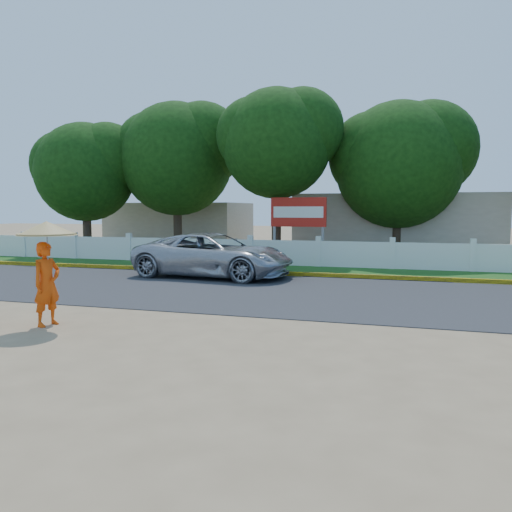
% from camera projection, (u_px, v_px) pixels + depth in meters
% --- Properties ---
extents(ground, '(120.00, 120.00, 0.00)m').
position_uv_depth(ground, '(228.00, 327.00, 10.34)').
color(ground, '#9E8460').
rests_on(ground, ground).
extents(road, '(60.00, 7.00, 0.02)m').
position_uv_depth(road, '(280.00, 292.00, 14.64)').
color(road, '#38383A').
rests_on(road, ground).
extents(grass_verge, '(60.00, 3.50, 0.03)m').
position_uv_depth(grass_verge, '(312.00, 271.00, 19.64)').
color(grass_verge, '#2D601E').
rests_on(grass_verge, ground).
extents(curb, '(40.00, 0.18, 0.16)m').
position_uv_depth(curb, '(304.00, 274.00, 18.02)').
color(curb, yellow).
rests_on(curb, ground).
extents(fence, '(40.00, 0.10, 1.10)m').
position_uv_depth(fence, '(318.00, 254.00, 20.98)').
color(fence, silver).
rests_on(fence, ground).
extents(building_near, '(10.00, 6.00, 3.20)m').
position_uv_depth(building_near, '(396.00, 225.00, 26.51)').
color(building_near, '#B7AD99').
rests_on(building_near, ground).
extents(building_far, '(8.00, 5.00, 2.80)m').
position_uv_depth(building_far, '(181.00, 226.00, 31.18)').
color(building_far, '#B7AD99').
rests_on(building_far, ground).
extents(vehicle, '(5.91, 3.11, 1.59)m').
position_uv_depth(vehicle, '(213.00, 255.00, 17.85)').
color(vehicle, '#A8AAB0').
rests_on(vehicle, ground).
extents(monk_with_parasol, '(1.21, 1.21, 2.19)m').
position_uv_depth(monk_with_parasol, '(47.00, 258.00, 10.34)').
color(monk_with_parasol, '#DB470B').
rests_on(monk_with_parasol, ground).
extents(billboard, '(2.50, 0.13, 2.95)m').
position_uv_depth(billboard, '(298.00, 216.00, 22.19)').
color(billboard, gray).
rests_on(billboard, ground).
extents(tree_row, '(33.62, 7.70, 7.96)m').
position_uv_depth(tree_row, '(361.00, 157.00, 23.03)').
color(tree_row, '#473828').
rests_on(tree_row, ground).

